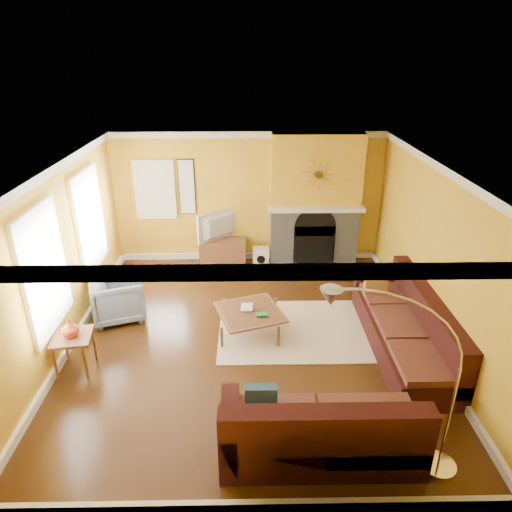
{
  "coord_description": "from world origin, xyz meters",
  "views": [
    {
      "loc": [
        -0.0,
        -6.03,
        4.18
      ],
      "look_at": [
        0.11,
        0.4,
        1.23
      ],
      "focal_mm": 32.0,
      "sensor_mm": 36.0,
      "label": 1
    }
  ],
  "objects_px": {
    "coffee_table": "(250,321)",
    "media_console": "(223,251)",
    "armchair": "(118,297)",
    "arc_lamp": "(395,388)",
    "sectional_sofa": "(337,343)",
    "side_table": "(75,353)"
  },
  "relations": [
    {
      "from": "side_table",
      "to": "armchair",
      "type": "bearing_deg",
      "value": 79.42
    },
    {
      "from": "sectional_sofa",
      "to": "media_console",
      "type": "bearing_deg",
      "value": 116.36
    },
    {
      "from": "sectional_sofa",
      "to": "side_table",
      "type": "relative_size",
      "value": 6.7
    },
    {
      "from": "armchair",
      "to": "side_table",
      "type": "xyz_separation_m",
      "value": [
        -0.26,
        -1.39,
        -0.1
      ]
    },
    {
      "from": "coffee_table",
      "to": "media_console",
      "type": "relative_size",
      "value": 1.0
    },
    {
      "from": "coffee_table",
      "to": "media_console",
      "type": "height_order",
      "value": "media_console"
    },
    {
      "from": "media_console",
      "to": "armchair",
      "type": "xyz_separation_m",
      "value": [
        -1.64,
        -2.11,
        0.12
      ]
    },
    {
      "from": "sectional_sofa",
      "to": "arc_lamp",
      "type": "relative_size",
      "value": 1.7
    },
    {
      "from": "media_console",
      "to": "armchair",
      "type": "relative_size",
      "value": 1.14
    },
    {
      "from": "sectional_sofa",
      "to": "side_table",
      "type": "xyz_separation_m",
      "value": [
        -3.66,
        0.06,
        -0.17
      ]
    },
    {
      "from": "sectional_sofa",
      "to": "arc_lamp",
      "type": "xyz_separation_m",
      "value": [
        0.23,
        -1.7,
        0.67
      ]
    },
    {
      "from": "coffee_table",
      "to": "side_table",
      "type": "relative_size",
      "value": 1.69
    },
    {
      "from": "coffee_table",
      "to": "side_table",
      "type": "distance_m",
      "value": 2.63
    },
    {
      "from": "media_console",
      "to": "arc_lamp",
      "type": "bearing_deg",
      "value": -69.28
    },
    {
      "from": "coffee_table",
      "to": "arc_lamp",
      "type": "bearing_deg",
      "value": -61.92
    },
    {
      "from": "sectional_sofa",
      "to": "arc_lamp",
      "type": "bearing_deg",
      "value": -82.4
    },
    {
      "from": "media_console",
      "to": "side_table",
      "type": "height_order",
      "value": "side_table"
    },
    {
      "from": "media_console",
      "to": "side_table",
      "type": "xyz_separation_m",
      "value": [
        -1.9,
        -3.5,
        0.02
      ]
    },
    {
      "from": "armchair",
      "to": "arc_lamp",
      "type": "relative_size",
      "value": 0.38
    },
    {
      "from": "media_console",
      "to": "sectional_sofa",
      "type": "bearing_deg",
      "value": -63.64
    },
    {
      "from": "armchair",
      "to": "coffee_table",
      "type": "bearing_deg",
      "value": -120.65
    },
    {
      "from": "media_console",
      "to": "side_table",
      "type": "relative_size",
      "value": 1.69
    }
  ]
}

